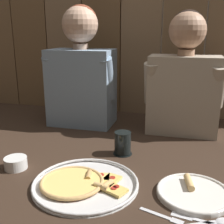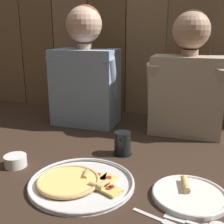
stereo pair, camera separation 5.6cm
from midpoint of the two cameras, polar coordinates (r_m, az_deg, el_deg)
The scene contains 10 objects.
ground_plane at distance 1.14m, azimuth 0.22°, elevation -10.13°, with size 3.20×3.20×0.00m, color #332319.
pizza_tray at distance 0.99m, azimuth -5.12°, elevation -13.89°, with size 0.36×0.36×0.03m.
dinner_plate at distance 0.96m, azimuth 17.04°, elevation -15.68°, with size 0.23×0.23×0.03m.
drinking_glass at distance 1.19m, azimuth 3.49°, elevation -6.38°, with size 0.08×0.08×0.10m.
dipping_bowl at distance 1.15m, azimuth -17.57°, elevation -9.27°, with size 0.08×0.08×0.04m.
table_fork at distance 0.85m, azimuth 10.80°, elevation -20.23°, with size 0.13×0.06×0.01m.
table_knife at distance 0.86m, azimuth 17.66°, elevation -20.54°, with size 0.16×0.04×0.01m.
table_spoon at distance 0.86m, azimuth 20.85°, elevation -20.43°, with size 0.13×0.08×0.01m.
diner_left at distance 1.54m, azimuth -4.38°, elevation 8.38°, with size 0.38×0.22×0.63m.
diner_right at distance 1.43m, azimuth 16.12°, elevation 6.57°, with size 0.38×0.21×0.60m.
Camera 2 is at (0.34, -0.96, 0.50)m, focal length 45.34 mm.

